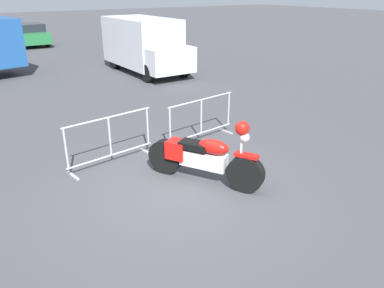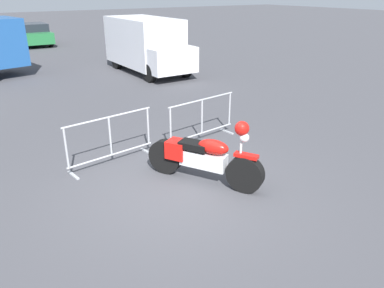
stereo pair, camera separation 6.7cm
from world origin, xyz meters
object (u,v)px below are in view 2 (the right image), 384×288
Objects in this scene: crowd_barrier_far at (202,120)px; parked_car_green at (34,34)px; motorcycle at (203,157)px; delivery_van at (146,44)px; crowd_barrier_near at (110,140)px.

crowd_barrier_far is 0.49× the size of parked_car_green.
crowd_barrier_far is at bearing 116.71° from motorcycle.
motorcycle is 0.53× the size of parked_car_green.
motorcycle is 10.59m from delivery_van.
motorcycle is 1.09× the size of crowd_barrier_near.
delivery_van is 1.21× the size of parked_car_green.
motorcycle reaches higher than crowd_barrier_far.
crowd_barrier_near is at bearing 180.00° from crowd_barrier_far.
crowd_barrier_near is at bearing 173.20° from parked_car_green.
parked_car_green is (0.36, 19.71, 0.16)m from crowd_barrier_far.
crowd_barrier_far is 19.72m from parked_car_green.
crowd_barrier_near is 9.56m from delivery_van.
parked_car_green is (-2.30, 11.61, -0.54)m from delivery_van.
motorcycle is 21.51m from parked_car_green.
motorcycle is 0.44× the size of delivery_van.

